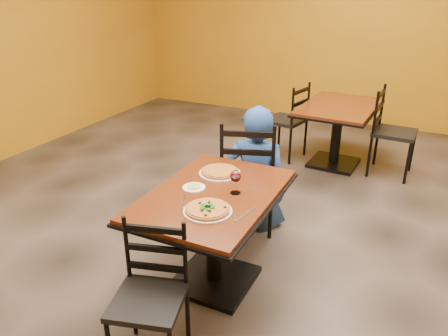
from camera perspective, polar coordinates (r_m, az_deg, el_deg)
The scene contains 18 objects.
floor at distance 3.71m, azimuth 2.27°, elevation -10.48°, with size 7.00×8.00×0.01m, color black.
wall_back at distance 6.96m, azimuth 16.45°, elevation 17.93°, with size 7.00×0.01×3.00m, color #BC7E14.
table_main at distance 3.03m, azimuth -1.37°, elevation -6.53°, with size 0.83×1.23×0.75m.
table_second at distance 5.28m, azimuth 14.90°, elevation 6.06°, with size 0.89×1.26×0.75m.
chair_main_near at distance 2.55m, azimuth -10.07°, elevation -17.11°, with size 0.39×0.39×0.86m, color black, non-canonical shape.
chair_main_far at distance 3.79m, azimuth 3.24°, elevation -0.73°, with size 0.47×0.47×1.03m, color black, non-canonical shape.
chair_second_left at distance 5.45m, azimuth 8.18°, elevation 6.27°, with size 0.43×0.43×0.95m, color black, non-canonical shape.
chair_second_right at distance 5.23m, azimuth 21.74°, elevation 4.33°, with size 0.45×0.45×1.00m, color black, non-canonical shape.
diner at distance 3.82m, azimuth 4.33°, elevation 0.16°, with size 0.57×0.38×1.12m, color #1B3596.
plate_main at distance 2.69m, azimuth -2.19°, elevation -5.75°, with size 0.31×0.31×0.01m, color white.
pizza_main at distance 2.69m, azimuth -2.20°, elevation -5.45°, with size 0.28×0.28×0.02m, color maroon.
plate_far at distance 3.21m, azimuth -0.59°, elevation -0.68°, with size 0.31×0.31×0.01m, color white.
pizza_far at distance 3.20m, azimuth -0.59°, elevation -0.42°, with size 0.28×0.28×0.02m, color #C18A25.
side_plate at distance 2.99m, azimuth -4.02°, elevation -2.62°, with size 0.16×0.16×0.01m, color white.
dip at distance 2.99m, azimuth -4.03°, elevation -2.47°, with size 0.09×0.09×0.01m, color tan.
wine_glass at distance 2.88m, azimuth 1.52°, elevation -1.75°, with size 0.08×0.08×0.18m, color white, non-canonical shape.
fork at distance 2.82m, azimuth -5.46°, elevation -4.49°, with size 0.01×0.19×0.00m, color silver.
knife at distance 2.66m, azimuth 2.78°, elevation -6.21°, with size 0.01×0.21×0.00m, color silver.
Camera 1 is at (1.20, -2.83, 2.07)m, focal length 34.36 mm.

